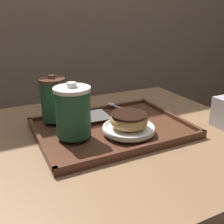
# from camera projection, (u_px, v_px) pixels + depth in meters

# --- Properties ---
(cafe_table) EXTENTS (0.84, 0.78, 0.73)m
(cafe_table) POSITION_uv_depth(u_px,v_px,m) (121.00, 181.00, 0.88)
(cafe_table) COLOR #846042
(cafe_table) RESTS_ON ground_plane
(serving_tray) EXTENTS (0.46, 0.34, 0.02)m
(serving_tray) POSITION_uv_depth(u_px,v_px,m) (112.00, 129.00, 0.82)
(serving_tray) COLOR #512D1E
(serving_tray) RESTS_ON cafe_table
(napkin_paper) EXTENTS (0.12, 0.10, 0.00)m
(napkin_paper) POSITION_uv_depth(u_px,v_px,m) (91.00, 116.00, 0.88)
(napkin_paper) COLOR white
(napkin_paper) RESTS_ON serving_tray
(coffee_cup_front) EXTENTS (0.10, 0.10, 0.15)m
(coffee_cup_front) POSITION_uv_depth(u_px,v_px,m) (73.00, 112.00, 0.72)
(coffee_cup_front) COLOR #235638
(coffee_cup_front) RESTS_ON serving_tray
(coffee_cup_rear) EXTENTS (0.08, 0.08, 0.15)m
(coffee_cup_rear) POSITION_uv_depth(u_px,v_px,m) (53.00, 99.00, 0.83)
(coffee_cup_rear) COLOR #235638
(coffee_cup_rear) RESTS_ON serving_tray
(plate_with_chocolate_donut) EXTENTS (0.16, 0.16, 0.01)m
(plate_with_chocolate_donut) POSITION_uv_depth(u_px,v_px,m) (129.00, 128.00, 0.77)
(plate_with_chocolate_donut) COLOR white
(plate_with_chocolate_donut) RESTS_ON serving_tray
(donut_chocolate_glazed) EXTENTS (0.11, 0.11, 0.04)m
(donut_chocolate_glazed) POSITION_uv_depth(u_px,v_px,m) (129.00, 120.00, 0.76)
(donut_chocolate_glazed) COLOR tan
(donut_chocolate_glazed) RESTS_ON plate_with_chocolate_donut
(spoon) EXTENTS (0.07, 0.16, 0.01)m
(spoon) POSITION_uv_depth(u_px,v_px,m) (116.00, 106.00, 0.96)
(spoon) COLOR silver
(spoon) RESTS_ON serving_tray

